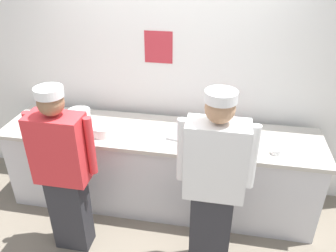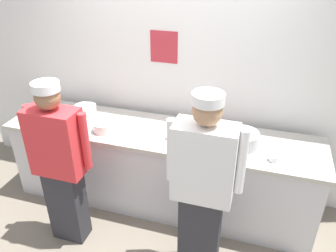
# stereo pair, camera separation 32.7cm
# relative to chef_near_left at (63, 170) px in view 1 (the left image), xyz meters

# --- Properties ---
(ground_plane) EXTENTS (9.00, 9.00, 0.00)m
(ground_plane) POSITION_rel_chef_near_left_xyz_m (0.68, 0.34, -0.86)
(ground_plane) COLOR slate
(wall_back) EXTENTS (5.00, 0.11, 2.92)m
(wall_back) POSITION_rel_chef_near_left_xyz_m (0.68, 1.22, 0.60)
(wall_back) COLOR white
(wall_back) RESTS_ON ground
(prep_counter) EXTENTS (3.19, 0.73, 0.89)m
(prep_counter) POSITION_rel_chef_near_left_xyz_m (0.68, 0.72, -0.41)
(prep_counter) COLOR silver
(prep_counter) RESTS_ON ground
(chef_near_left) EXTENTS (0.59, 0.24, 1.61)m
(chef_near_left) POSITION_rel_chef_near_left_xyz_m (0.00, 0.00, 0.00)
(chef_near_left) COLOR #2D2D33
(chef_near_left) RESTS_ON ground
(chef_center) EXTENTS (0.61, 0.24, 1.68)m
(chef_center) POSITION_rel_chef_near_left_xyz_m (1.27, 0.01, 0.04)
(chef_center) COLOR #2D2D33
(chef_center) RESTS_ON ground
(plate_stack_front) EXTENTS (0.24, 0.24, 0.10)m
(plate_stack_front) POSITION_rel_chef_near_left_xyz_m (-0.22, 0.86, 0.08)
(plate_stack_front) COLOR white
(plate_stack_front) RESTS_ON prep_counter
(plate_stack_rear) EXTENTS (0.21, 0.21, 0.10)m
(plate_stack_rear) POSITION_rel_chef_near_left_xyz_m (0.15, 0.57, 0.08)
(plate_stack_rear) COLOR white
(plate_stack_rear) RESTS_ON prep_counter
(mixing_bowl_steel) EXTENTS (0.32, 0.32, 0.14)m
(mixing_bowl_steel) POSITION_rel_chef_near_left_xyz_m (1.49, 0.70, 0.10)
(mixing_bowl_steel) COLOR #B7BABF
(mixing_bowl_steel) RESTS_ON prep_counter
(sheet_tray) EXTENTS (0.46, 0.37, 0.02)m
(sheet_tray) POSITION_rel_chef_near_left_xyz_m (1.01, 0.70, 0.05)
(sheet_tray) COLOR #B7BABF
(sheet_tray) RESTS_ON prep_counter
(squeeze_bottle_primary) EXTENTS (0.06, 0.06, 0.21)m
(squeeze_bottle_primary) POSITION_rel_chef_near_left_xyz_m (1.24, 0.83, 0.13)
(squeeze_bottle_primary) COLOR red
(squeeze_bottle_primary) RESTS_ON prep_counter
(ramekin_orange_sauce) EXTENTS (0.09, 0.09, 0.05)m
(ramekin_orange_sauce) POSITION_rel_chef_near_left_xyz_m (1.79, 0.53, 0.06)
(ramekin_orange_sauce) COLOR white
(ramekin_orange_sauce) RESTS_ON prep_counter
(ramekin_green_sauce) EXTENTS (0.10, 0.10, 0.05)m
(ramekin_green_sauce) POSITION_rel_chef_near_left_xyz_m (0.05, 0.78, 0.06)
(ramekin_green_sauce) COLOR white
(ramekin_green_sauce) RESTS_ON prep_counter
(chefs_knife) EXTENTS (0.27, 0.03, 0.02)m
(chefs_knife) POSITION_rel_chef_near_left_xyz_m (-0.45, 0.59, 0.04)
(chefs_knife) COLOR #B7BABF
(chefs_knife) RESTS_ON prep_counter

